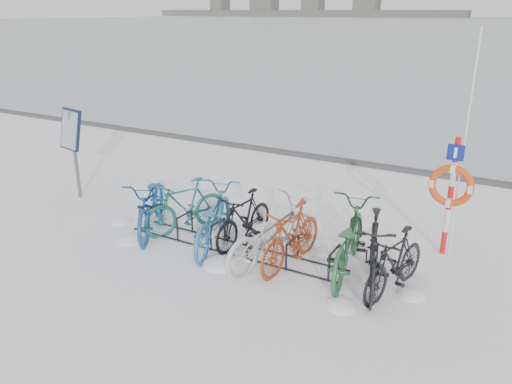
% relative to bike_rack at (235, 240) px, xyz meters
% --- Properties ---
extents(ground, '(900.00, 900.00, 0.00)m').
position_rel_bike_rack_xyz_m(ground, '(0.00, 0.00, -0.18)').
color(ground, white).
rests_on(ground, ground).
extents(quay_edge, '(400.00, 0.25, 0.10)m').
position_rel_bike_rack_xyz_m(quay_edge, '(0.00, 5.90, -0.13)').
color(quay_edge, '#3F3F42').
rests_on(quay_edge, ground).
extents(bike_rack, '(4.00, 0.48, 0.46)m').
position_rel_bike_rack_xyz_m(bike_rack, '(0.00, 0.00, 0.00)').
color(bike_rack, black).
rests_on(bike_rack, ground).
extents(info_board, '(0.69, 0.37, 1.96)m').
position_rel_bike_rack_xyz_m(info_board, '(-4.38, 0.51, 1.23)').
color(info_board, '#595B5E').
rests_on(info_board, ground).
extents(lifebuoy_station, '(0.71, 0.22, 3.69)m').
position_rel_bike_rack_xyz_m(lifebuoy_station, '(3.16, 1.57, 1.06)').
color(lifebuoy_station, red).
rests_on(lifebuoy_station, ground).
extents(shoreline, '(180.00, 12.00, 9.50)m').
position_rel_bike_rack_xyz_m(shoreline, '(-122.02, 260.00, 2.61)').
color(shoreline, '#464646').
rests_on(shoreline, ground).
extents(bike_0, '(1.67, 2.20, 1.11)m').
position_rel_bike_rack_xyz_m(bike_0, '(-1.81, -0.02, 0.37)').
color(bike_0, '#15448F').
rests_on(bike_0, ground).
extents(bike_1, '(1.14, 1.75, 1.02)m').
position_rel_bike_rack_xyz_m(bike_1, '(-1.24, 0.26, 0.33)').
color(bike_1, '#1B5C5E').
rests_on(bike_1, ground).
extents(bike_2, '(1.29, 2.16, 1.07)m').
position_rel_bike_rack_xyz_m(bike_2, '(-0.45, -0.01, 0.35)').
color(bike_2, '#2B68A2').
rests_on(bike_2, ground).
extents(bike_3, '(0.61, 1.65, 0.97)m').
position_rel_bike_rack_xyz_m(bike_3, '(-0.03, 0.35, 0.30)').
color(bike_3, black).
rests_on(bike_3, ground).
extents(bike_4, '(1.22, 2.21, 1.10)m').
position_rel_bike_rack_xyz_m(bike_4, '(0.74, -0.07, 0.37)').
color(bike_4, '#BABEC3').
rests_on(bike_4, ground).
extents(bike_5, '(0.68, 1.80, 1.06)m').
position_rel_bike_rack_xyz_m(bike_5, '(1.06, 0.01, 0.35)').
color(bike_5, '#973416').
rests_on(bike_5, ground).
extents(bike_6, '(1.06, 2.25, 1.14)m').
position_rel_bike_rack_xyz_m(bike_6, '(1.91, 0.28, 0.39)').
color(bike_6, '#275B37').
rests_on(bike_6, ground).
extents(bike_7, '(1.05, 1.98, 1.14)m').
position_rel_bike_rack_xyz_m(bike_7, '(2.39, 0.02, 0.39)').
color(bike_7, black).
rests_on(bike_7, ground).
extents(bike_8, '(0.86, 1.70, 0.99)m').
position_rel_bike_rack_xyz_m(bike_8, '(2.72, -0.01, 0.31)').
color(bike_8, black).
rests_on(bike_8, ground).
extents(snow_drifts, '(5.96, 1.72, 0.20)m').
position_rel_bike_rack_xyz_m(snow_drifts, '(0.09, -0.23, -0.18)').
color(snow_drifts, white).
rests_on(snow_drifts, ground).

